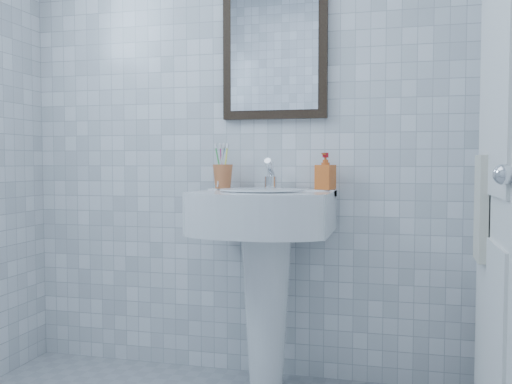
# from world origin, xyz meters

# --- Properties ---
(wall_back) EXTENTS (2.20, 0.02, 2.50)m
(wall_back) POSITION_xyz_m (0.00, 1.20, 1.25)
(wall_back) COLOR white
(wall_back) RESTS_ON ground
(washbasin) EXTENTS (0.60, 0.44, 0.92)m
(washbasin) POSITION_xyz_m (0.17, 0.99, 0.62)
(washbasin) COLOR white
(washbasin) RESTS_ON ground
(faucet) EXTENTS (0.06, 0.13, 0.14)m
(faucet) POSITION_xyz_m (0.17, 1.10, 0.97)
(faucet) COLOR silver
(faucet) RESTS_ON washbasin
(toothbrush_cup) EXTENTS (0.12, 0.12, 0.11)m
(toothbrush_cup) POSITION_xyz_m (-0.06, 1.10, 0.97)
(toothbrush_cup) COLOR #C06336
(toothbrush_cup) RESTS_ON washbasin
(soap_dispenser) EXTENTS (0.10, 0.10, 0.17)m
(soap_dispenser) POSITION_xyz_m (0.43, 1.11, 0.99)
(soap_dispenser) COLOR #C44D13
(soap_dispenser) RESTS_ON washbasin
(wall_mirror) EXTENTS (0.50, 0.04, 0.62)m
(wall_mirror) POSITION_xyz_m (0.17, 1.18, 1.55)
(wall_mirror) COLOR black
(wall_mirror) RESTS_ON wall_back
(bathroom_door) EXTENTS (0.04, 0.80, 2.00)m
(bathroom_door) POSITION_xyz_m (1.08, 0.55, 1.00)
(bathroom_door) COLOR white
(bathroom_door) RESTS_ON ground
(towel_ring) EXTENTS (0.01, 0.18, 0.18)m
(towel_ring) POSITION_xyz_m (1.06, 0.69, 1.05)
(towel_ring) COLOR silver
(towel_ring) RESTS_ON wall_right
(hand_towel) EXTENTS (0.03, 0.16, 0.38)m
(hand_towel) POSITION_xyz_m (1.04, 0.69, 0.87)
(hand_towel) COLOR white
(hand_towel) RESTS_ON towel_ring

